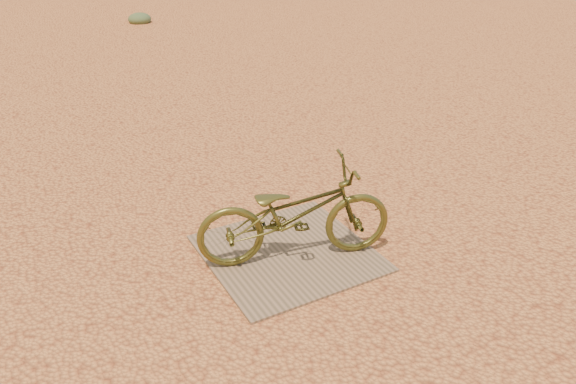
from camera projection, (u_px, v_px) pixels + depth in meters
ground at (249, 239)px, 5.05m from camera, size 120.00×120.00×0.00m
plywood_board at (288, 253)px, 4.83m from camera, size 1.35×1.34×0.02m
bicycle at (295, 213)px, 4.56m from camera, size 1.71×1.00×0.85m
kale_b at (140, 23)px, 13.92m from camera, size 0.56×0.56×0.31m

